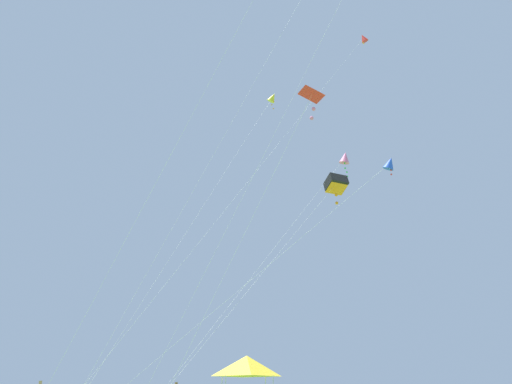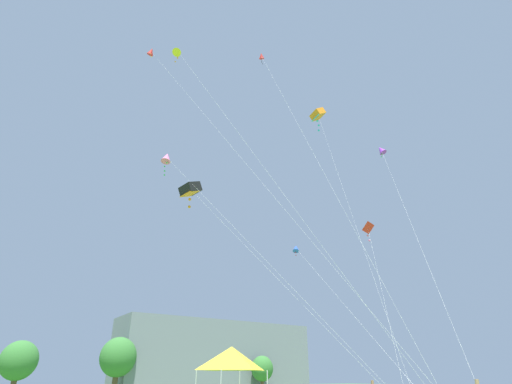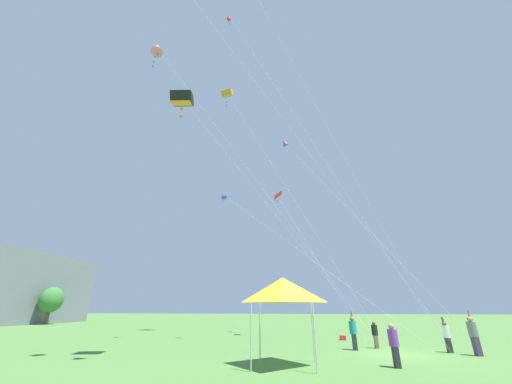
# 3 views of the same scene
# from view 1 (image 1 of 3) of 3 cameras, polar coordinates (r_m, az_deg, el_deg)

# --- Properties ---
(festival_tent) EXTENTS (2.74, 2.74, 3.53)m
(festival_tent) POSITION_cam_1_polar(r_m,az_deg,el_deg) (28.68, -1.07, -19.26)
(festival_tent) COLOR #B7B7BC
(festival_tent) RESTS_ON ground
(kite_red_delta_0) EXTENTS (6.18, 6.35, 12.88)m
(kite_red_delta_0) POSITION_cam_1_polar(r_m,az_deg,el_deg) (20.00, 6.45, 10.83)
(kite_red_delta_0) COLOR silver
(kite_red_delta_0) RESTS_ON ground
(kite_black_box_4) EXTENTS (7.76, 11.99, 14.83)m
(kite_black_box_4) POSITION_cam_1_polar(r_m,az_deg,el_deg) (32.77, 9.14, 0.91)
(kite_black_box_4) COLOR silver
(kite_black_box_4) RESTS_ON ground
(kite_red_diamond_5) EXTENTS (8.82, 19.36, 29.35)m
(kite_red_diamond_5) POSITION_cam_1_polar(r_m,az_deg,el_deg) (43.87, 12.09, 16.71)
(kite_red_diamond_5) COLOR silver
(kite_red_diamond_5) RESTS_ON ground
(kite_blue_diamond_6) EXTENTS (3.99, 13.81, 11.78)m
(kite_blue_diamond_6) POSITION_cam_1_polar(r_m,az_deg,el_deg) (23.66, 14.91, 3.09)
(kite_blue_diamond_6) COLOR silver
(kite_blue_diamond_6) RESTS_ON ground
(kite_yellow_diamond_7) EXTENTS (8.97, 11.22, 23.05)m
(kite_yellow_diamond_7) POSITION_cam_1_polar(r_m,az_deg,el_deg) (38.63, 1.86, 10.67)
(kite_yellow_diamond_7) COLOR silver
(kite_yellow_diamond_7) RESTS_ON ground
(kite_pink_diamond_8) EXTENTS (9.37, 13.07, 17.45)m
(kite_pink_diamond_8) POSITION_cam_1_polar(r_m,az_deg,el_deg) (35.55, 10.10, 3.84)
(kite_pink_diamond_8) COLOR silver
(kite_pink_diamond_8) RESTS_ON ground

